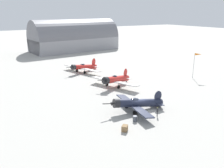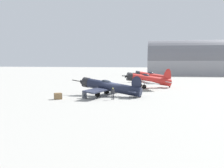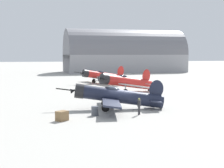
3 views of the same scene
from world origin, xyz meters
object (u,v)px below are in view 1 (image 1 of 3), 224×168
(airplane_foreground, at_px, (137,103))
(fuel_drum, at_px, (135,119))
(airplane_mid_apron, at_px, (115,80))
(ground_crew_mechanic, at_px, (157,111))
(equipment_crate, at_px, (125,128))
(airplane_far_line, at_px, (83,67))
(windsock_mast, at_px, (198,56))

(airplane_foreground, distance_m, fuel_drum, 4.31)
(airplane_mid_apron, distance_m, ground_crew_mechanic, 17.48)
(airplane_mid_apron, distance_m, equipment_crate, 21.17)
(airplane_far_line, xyz_separation_m, ground_crew_mechanic, (-33.25, 2.20, -0.47))
(airplane_foreground, relative_size, windsock_mast, 1.74)
(airplane_mid_apron, height_order, ground_crew_mechanic, airplane_mid_apron)
(airplane_foreground, relative_size, equipment_crate, 9.25)
(ground_crew_mechanic, height_order, fuel_drum, ground_crew_mechanic)
(airplane_mid_apron, xyz_separation_m, airplane_far_line, (16.00, 0.57, -0.18))
(airplane_far_line, bearing_deg, windsock_mast, 118.09)
(equipment_crate, xyz_separation_m, fuel_drum, (1.79, -3.16, 0.01))
(ground_crew_mechanic, height_order, windsock_mast, windsock_mast)
(windsock_mast, bearing_deg, fuel_drum, 112.94)
(airplane_far_line, bearing_deg, airplane_mid_apron, 73.56)
(fuel_drum, bearing_deg, airplane_far_line, -11.01)
(ground_crew_mechanic, distance_m, windsock_mast, 27.63)
(ground_crew_mechanic, relative_size, equipment_crate, 1.34)
(equipment_crate, bearing_deg, airplane_far_line, -15.42)
(equipment_crate, relative_size, fuel_drum, 1.39)
(fuel_drum, xyz_separation_m, windsock_mast, (12.00, -28.35, 5.42))
(airplane_foreground, bearing_deg, ground_crew_mechanic, 121.02)
(airplane_far_line, distance_m, ground_crew_mechanic, 33.33)
(equipment_crate, bearing_deg, fuel_drum, -60.48)
(fuel_drum, height_order, windsock_mast, windsock_mast)
(airplane_foreground, xyz_separation_m, equipment_crate, (-5.00, 5.87, -0.95))
(equipment_crate, bearing_deg, windsock_mast, -66.37)
(fuel_drum, distance_m, windsock_mast, 31.26)
(airplane_foreground, distance_m, airplane_mid_apron, 14.22)
(airplane_foreground, height_order, fuel_drum, airplane_foreground)
(airplane_foreground, xyz_separation_m, airplane_far_line, (29.57, -3.67, 0.08))
(equipment_crate, relative_size, windsock_mast, 0.19)
(airplane_foreground, bearing_deg, airplane_mid_apron, -98.11)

